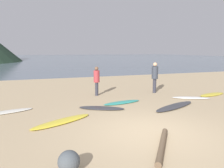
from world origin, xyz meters
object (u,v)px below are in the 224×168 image
(person_0, at_px, (155,75))
(beach_rock_near, at_px, (69,162))
(surfboard_2, at_px, (62,121))
(person_1, at_px, (97,79))
(surfboard_4, at_px, (122,102))
(surfboard_7, at_px, (212,94))
(surfboard_5, at_px, (175,106))
(surfboard_6, at_px, (191,98))
(surfboard_1, at_px, (6,112))
(driftwood_log, at_px, (162,145))
(surfboard_3, at_px, (101,108))

(person_0, distance_m, beach_rock_near, 9.29)
(surfboard_2, distance_m, beach_rock_near, 3.30)
(surfboard_2, relative_size, person_1, 1.49)
(surfboard_4, relative_size, surfboard_7, 1.00)
(surfboard_4, relative_size, surfboard_5, 0.73)
(surfboard_6, bearing_deg, beach_rock_near, -119.17)
(surfboard_1, bearing_deg, surfboard_6, -18.39)
(surfboard_5, height_order, surfboard_6, surfboard_5)
(surfboard_1, distance_m, surfboard_7, 10.45)
(surfboard_5, distance_m, beach_rock_near, 6.41)
(driftwood_log, height_order, beach_rock_near, beach_rock_near)
(surfboard_5, bearing_deg, driftwood_log, -152.90)
(surfboard_1, xyz_separation_m, surfboard_2, (1.96, -1.97, 0.01))
(driftwood_log, xyz_separation_m, beach_rock_near, (-2.43, -0.35, 0.16))
(surfboard_5, bearing_deg, surfboard_6, 9.90)
(person_1, height_order, driftwood_log, person_1)
(person_0, bearing_deg, driftwood_log, -105.95)
(surfboard_1, relative_size, surfboard_3, 1.05)
(surfboard_2, height_order, surfboard_6, surfboard_6)
(surfboard_6, distance_m, person_1, 5.08)
(person_1, bearing_deg, surfboard_2, -114.27)
(person_1, xyz_separation_m, beach_rock_near, (-2.67, -7.34, -0.71))
(surfboard_6, height_order, person_1, person_1)
(surfboard_2, bearing_deg, driftwood_log, -80.94)
(surfboard_4, height_order, beach_rock_near, beach_rock_near)
(surfboard_1, height_order, surfboard_6, surfboard_6)
(surfboard_1, distance_m, surfboard_5, 7.07)
(surfboard_4, distance_m, beach_rock_near, 6.16)
(surfboard_3, bearing_deg, person_0, 59.66)
(surfboard_7, bearing_deg, person_0, 134.31)
(surfboard_2, relative_size, surfboard_7, 1.22)
(surfboard_3, bearing_deg, beach_rock_near, -86.37)
(person_0, bearing_deg, beach_rock_near, -118.18)
(surfboard_2, distance_m, surfboard_3, 2.21)
(surfboard_5, xyz_separation_m, person_0, (0.87, 3.26, 1.01))
(surfboard_1, xyz_separation_m, surfboard_4, (5.00, -0.05, 0.01))
(surfboard_2, xyz_separation_m, beach_rock_near, (-0.26, -3.28, 0.19))
(person_1, xyz_separation_m, driftwood_log, (-0.23, -6.99, -0.87))
(surfboard_3, relative_size, person_0, 1.10)
(surfboard_6, height_order, person_0, person_0)
(surfboard_7, distance_m, person_0, 3.32)
(surfboard_6, distance_m, beach_rock_near, 8.61)
(surfboard_1, distance_m, surfboard_4, 5.00)
(surfboard_1, bearing_deg, driftwood_log, -66.22)
(surfboard_5, distance_m, driftwood_log, 4.37)
(surfboard_2, height_order, driftwood_log, driftwood_log)
(surfboard_2, xyz_separation_m, surfboard_4, (3.04, 1.92, -0.00))
(person_1, bearing_deg, surfboard_7, -12.38)
(surfboard_6, bearing_deg, surfboard_4, -158.19)
(beach_rock_near, bearing_deg, surfboard_1, 107.93)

